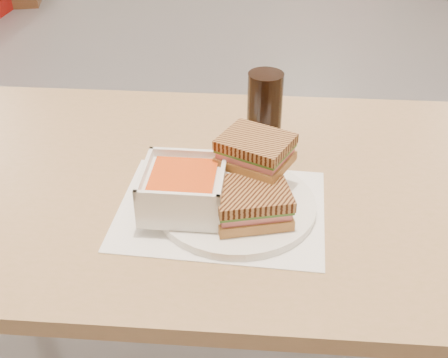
# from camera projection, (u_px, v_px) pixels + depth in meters

# --- Properties ---
(main_table) EXTENTS (1.22, 0.73, 0.75)m
(main_table) POSITION_uv_depth(u_px,v_px,m) (209.00, 229.00, 1.10)
(main_table) COLOR #9F7954
(main_table) RESTS_ON ground
(tray_liner) EXTENTS (0.35, 0.27, 0.00)m
(tray_liner) POSITION_uv_depth(u_px,v_px,m) (221.00, 209.00, 0.96)
(tray_liner) COLOR white
(tray_liner) RESTS_ON main_table
(plate) EXTENTS (0.26, 0.26, 0.01)m
(plate) POSITION_uv_depth(u_px,v_px,m) (236.00, 205.00, 0.96)
(plate) COLOR white
(plate) RESTS_ON tray_liner
(soup_bowl) EXTENTS (0.13, 0.13, 0.07)m
(soup_bowl) POSITION_uv_depth(u_px,v_px,m) (184.00, 190.00, 0.93)
(soup_bowl) COLOR white
(soup_bowl) RESTS_ON plate
(panini_lower) EXTENTS (0.14, 0.13, 0.05)m
(panini_lower) POSITION_uv_depth(u_px,v_px,m) (251.00, 203.00, 0.91)
(panini_lower) COLOR #A9713B
(panini_lower) RESTS_ON plate
(panini_upper) EXTENTS (0.14, 0.13, 0.05)m
(panini_upper) POSITION_uv_depth(u_px,v_px,m) (255.00, 151.00, 0.94)
(panini_upper) COLOR #A9713B
(panini_upper) RESTS_ON panini_lower
(cola_glass) EXTENTS (0.07, 0.07, 0.15)m
(cola_glass) POSITION_uv_depth(u_px,v_px,m) (265.00, 109.00, 1.11)
(cola_glass) COLOR black
(cola_glass) RESTS_ON main_table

